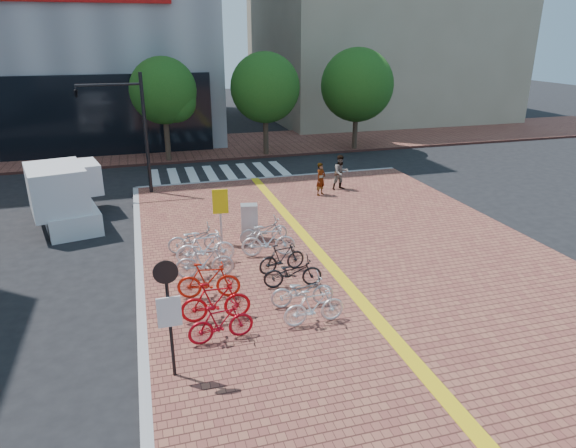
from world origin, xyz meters
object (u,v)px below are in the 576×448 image
object	(u,v)px
bike_3	(204,262)
yellow_sign	(220,206)
bike_9	(282,258)
bike_6	(314,307)
bike_1	(216,301)
bike_4	(205,248)
notice_sign	(169,305)
bike_7	(302,291)
pedestrian_b	(341,172)
traffic_light_pole	(114,112)
bike_11	(264,231)
bike_5	(195,239)
pedestrian_a	(321,179)
bike_10	(268,241)
bike_2	(209,280)
bike_0	(221,323)
box_truck	(66,195)
utility_box	(249,222)
bike_8	(293,272)

from	to	relation	value
bike_3	yellow_sign	xyz separation A→B (m)	(0.95, 2.58, 0.87)
bike_9	bike_6	bearing A→B (deg)	167.43
bike_1	yellow_sign	distance (m)	5.35
bike_4	notice_sign	size ratio (longest dim) A/B	0.68
notice_sign	bike_3	bearing A→B (deg)	74.45
bike_4	bike_7	size ratio (longest dim) A/B	1.08
pedestrian_b	traffic_light_pole	size ratio (longest dim) A/B	0.30
bike_11	notice_sign	distance (m)	7.95
bike_5	bike_7	bearing A→B (deg)	-153.47
bike_9	pedestrian_a	world-z (taller)	pedestrian_a
pedestrian_b	bike_10	bearing A→B (deg)	-134.04
bike_3	traffic_light_pole	xyz separation A→B (m)	(-2.52, 9.94, 3.27)
bike_2	bike_11	size ratio (longest dim) A/B	1.00
bike_7	bike_9	world-z (taller)	bike_9
bike_11	bike_9	bearing A→B (deg)	174.68
bike_0	pedestrian_b	size ratio (longest dim) A/B	0.98
bike_4	bike_3	bearing A→B (deg)	172.45
bike_3	box_truck	size ratio (longest dim) A/B	0.38
pedestrian_a	utility_box	size ratio (longest dim) A/B	1.16
bike_7	bike_5	bearing A→B (deg)	32.75
pedestrian_a	yellow_sign	size ratio (longest dim) A/B	0.75
bike_7	yellow_sign	world-z (taller)	yellow_sign
bike_4	pedestrian_a	bearing A→B (deg)	-43.44
bike_4	bike_5	world-z (taller)	bike_4
bike_1	notice_sign	distance (m)	2.74
bike_6	utility_box	world-z (taller)	utility_box
bike_7	bike_11	xyz separation A→B (m)	(0.06, 4.73, 0.01)
bike_11	box_truck	bearing A→B (deg)	51.59
utility_box	box_truck	world-z (taller)	box_truck
bike_8	bike_11	world-z (taller)	bike_11
utility_box	bike_11	bearing A→B (deg)	-55.90
bike_10	bike_4	bearing A→B (deg)	101.04
bike_11	pedestrian_a	distance (m)	6.38
bike_10	utility_box	size ratio (longest dim) A/B	1.39
bike_10	traffic_light_pole	xyz separation A→B (m)	(-4.81, 8.90, 3.26)
bike_7	notice_sign	world-z (taller)	notice_sign
traffic_light_pole	pedestrian_b	bearing A→B (deg)	-11.82
bike_10	bike_1	bearing A→B (deg)	156.70
utility_box	box_truck	size ratio (longest dim) A/B	0.28
bike_2	notice_sign	bearing A→B (deg)	170.49
bike_8	box_truck	distance (m)	10.74
bike_3	bike_5	bearing A→B (deg)	7.71
bike_10	pedestrian_a	world-z (taller)	pedestrian_a
bike_10	bike_11	world-z (taller)	bike_10
bike_2	bike_8	size ratio (longest dim) A/B	1.02
bike_4	pedestrian_b	world-z (taller)	pedestrian_b
yellow_sign	notice_sign	bearing A→B (deg)	-107.20
bike_11	traffic_light_pole	xyz separation A→B (m)	(-4.93, 7.74, 3.34)
utility_box	bike_10	bearing A→B (deg)	-81.02
bike_11	pedestrian_b	world-z (taller)	pedestrian_b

